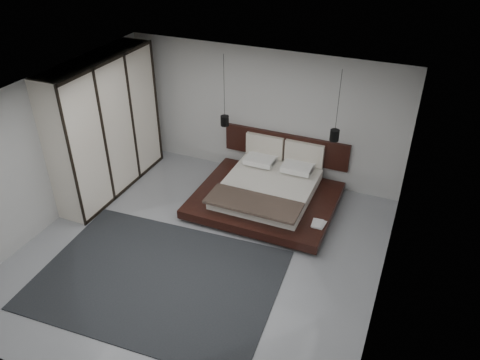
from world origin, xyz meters
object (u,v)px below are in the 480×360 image
at_px(pendant_left, 225,120).
at_px(rug, 158,279).
at_px(wardrobe, 105,126).
at_px(pendant_right, 335,135).
at_px(bed, 268,191).
at_px(lattice_screen, 130,107).

xyz_separation_m(pendant_left, rug, (0.23, -3.18, -1.43)).
xyz_separation_m(wardrobe, rug, (2.36, -2.10, -1.38)).
bearing_deg(pendant_right, wardrobe, -166.07).
xyz_separation_m(bed, wardrobe, (-3.25, -0.66, 1.11)).
xyz_separation_m(bed, pendant_right, (1.12, 0.42, 1.26)).
bearing_deg(rug, lattice_screen, 128.32).
bearing_deg(rug, pendant_left, 94.13).
bearing_deg(bed, wardrobe, -168.53).
bearing_deg(wardrobe, pendant_right, 13.93).
distance_m(lattice_screen, bed, 3.68).
xyz_separation_m(lattice_screen, bed, (3.50, -0.54, -1.02)).
height_order(lattice_screen, rug, lattice_screen).
bearing_deg(bed, rug, -107.85).
distance_m(bed, pendant_left, 1.67).
bearing_deg(pendant_left, pendant_right, 0.00).
bearing_deg(bed, lattice_screen, 171.22).
height_order(lattice_screen, bed, lattice_screen).
bearing_deg(pendant_left, rug, -85.87).
bearing_deg(bed, pendant_left, 159.25).
relative_size(lattice_screen, rug, 0.67).
xyz_separation_m(bed, rug, (-0.89, -2.76, -0.28)).
bearing_deg(lattice_screen, pendant_right, -1.45).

